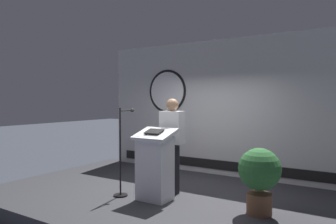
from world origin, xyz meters
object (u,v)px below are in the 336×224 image
Objects in this scene: microphone_stand at (122,165)px; potted_plant at (259,174)px; podium at (155,165)px; speaker_person at (172,145)px.

microphone_stand is 2.29m from potted_plant.
microphone_stand is at bearing -170.12° from podium.
speaker_person is 1.64m from potted_plant.
microphone_stand reaches higher than podium.
potted_plant is at bearing 9.15° from podium.
speaker_person is 1.75× the size of potted_plant.
podium is at bearing -170.85° from potted_plant.
speaker_person is at bearing 42.08° from microphone_stand.
microphone_stand is at bearing -170.65° from potted_plant.
podium is 0.71× the size of speaker_person.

